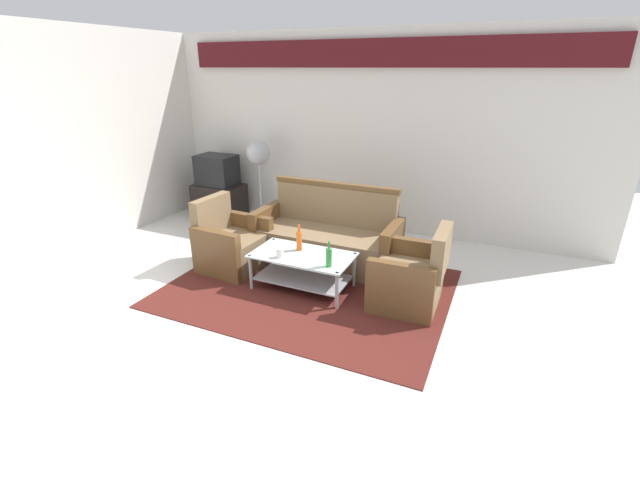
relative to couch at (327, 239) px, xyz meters
The scene contains 14 objects.
ground_plane 1.61m from the couch, 87.25° to the right, with size 14.00×14.00×0.00m, color silver.
wall_back 1.88m from the couch, 87.07° to the left, with size 6.52×0.19×2.80m.
wall_left 3.76m from the couch, 152.28° to the right, with size 0.12×6.20×2.80m, color silver.
rug 0.81m from the couch, 82.82° to the right, with size 3.01×2.27×0.01m, color #511E19.
couch is the anchor object (origin of this frame).
armchair_left 1.17m from the couch, 148.56° to the right, with size 0.74×0.80×0.85m.
armchair_right 1.33m from the couch, 27.17° to the right, with size 0.71×0.77×0.85m.
coffee_table 0.76m from the couch, 87.66° to the right, with size 1.10×0.60×0.40m.
bottle_green 1.02m from the couch, 65.95° to the right, with size 0.06×0.06×0.28m.
bottle_orange 0.69m from the couch, 94.71° to the right, with size 0.06×0.06×0.30m.
cup 0.95m from the couch, 99.57° to the right, with size 0.08×0.08×0.10m, color silver.
tv_stand 2.55m from the couch, 157.45° to the left, with size 0.80×0.50×0.52m, color black.
television 2.59m from the couch, 157.39° to the left, with size 0.61×0.46×0.48m.
pedestal_fan 2.02m from the couch, 147.11° to the left, with size 0.36×0.36×1.27m.
Camera 1 is at (1.87, -3.00, 2.30)m, focal length 24.15 mm.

